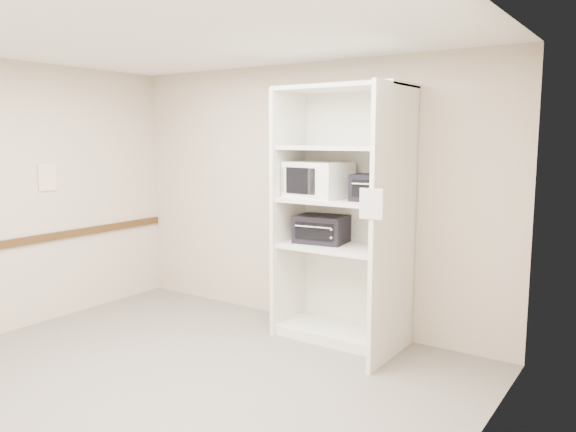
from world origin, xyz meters
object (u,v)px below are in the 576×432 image
Objects in this scene: toaster_oven_upper at (376,188)px; toaster_oven_lower at (322,229)px; shelving_unit at (346,224)px; microwave at (318,180)px.

toaster_oven_upper is 0.88× the size of toaster_oven_lower.
shelving_unit is 0.31m from toaster_oven_lower.
microwave reaches higher than toaster_oven_upper.
toaster_oven_lower is (0.01, 0.05, -0.49)m from microwave.
microwave is at bearing -177.18° from shelving_unit.
toaster_oven_upper is (0.29, 0.01, 0.36)m from shelving_unit.
shelving_unit is at bearing 9.60° from microwave.
shelving_unit is 0.51m from microwave.
microwave is 0.49m from toaster_oven_lower.
toaster_oven_lower is (-0.30, 0.04, -0.08)m from shelving_unit.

